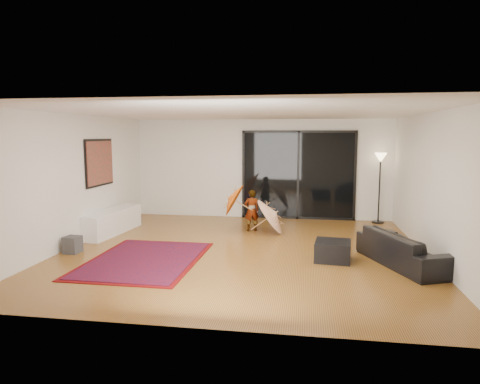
% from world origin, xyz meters
% --- Properties ---
extents(floor, '(7.00, 7.00, 0.00)m').
position_xyz_m(floor, '(0.00, 0.00, 0.00)').
color(floor, olive).
rests_on(floor, ground).
extents(ceiling, '(7.00, 7.00, 0.00)m').
position_xyz_m(ceiling, '(0.00, 0.00, 2.70)').
color(ceiling, white).
rests_on(ceiling, wall_back).
extents(wall_back, '(7.00, 0.00, 7.00)m').
position_xyz_m(wall_back, '(0.00, 3.50, 1.35)').
color(wall_back, silver).
rests_on(wall_back, floor).
extents(wall_front, '(7.00, 0.00, 7.00)m').
position_xyz_m(wall_front, '(0.00, -3.50, 1.35)').
color(wall_front, silver).
rests_on(wall_front, floor).
extents(wall_left, '(0.00, 7.00, 7.00)m').
position_xyz_m(wall_left, '(-3.50, 0.00, 1.35)').
color(wall_left, silver).
rests_on(wall_left, floor).
extents(wall_right, '(0.00, 7.00, 7.00)m').
position_xyz_m(wall_right, '(3.50, 0.00, 1.35)').
color(wall_right, silver).
rests_on(wall_right, floor).
extents(sliding_door, '(3.06, 0.07, 2.40)m').
position_xyz_m(sliding_door, '(1.00, 3.47, 1.20)').
color(sliding_door, black).
rests_on(sliding_door, wall_back).
extents(painting, '(0.04, 1.28, 1.08)m').
position_xyz_m(painting, '(-3.46, 1.00, 1.65)').
color(painting, black).
rests_on(painting, wall_left).
extents(media_console, '(0.68, 2.00, 0.55)m').
position_xyz_m(media_console, '(-3.25, 1.04, 0.27)').
color(media_console, white).
rests_on(media_console, floor).
extents(speaker, '(0.31, 0.31, 0.33)m').
position_xyz_m(speaker, '(-3.25, -0.67, 0.16)').
color(speaker, '#424244').
rests_on(speaker, floor).
extents(persian_rug, '(1.98, 2.75, 0.02)m').
position_xyz_m(persian_rug, '(-1.68, -0.93, 0.01)').
color(persian_rug, '#5A0709').
rests_on(persian_rug, floor).
extents(sofa, '(1.48, 2.14, 0.58)m').
position_xyz_m(sofa, '(2.95, -0.51, 0.29)').
color(sofa, black).
rests_on(sofa, floor).
extents(ottoman, '(0.69, 0.69, 0.36)m').
position_xyz_m(ottoman, '(1.72, -0.41, 0.18)').
color(ottoman, black).
rests_on(ottoman, floor).
extents(floor_lamp, '(0.31, 0.31, 1.82)m').
position_xyz_m(floor_lamp, '(3.10, 3.25, 1.44)').
color(floor_lamp, black).
rests_on(floor_lamp, floor).
extents(child, '(0.42, 0.34, 0.99)m').
position_xyz_m(child, '(-0.05, 1.78, 0.49)').
color(child, '#999999').
rests_on(child, floor).
extents(parasol_orange, '(0.55, 0.84, 0.87)m').
position_xyz_m(parasol_orange, '(-0.60, 1.73, 0.73)').
color(parasol_orange, '#DD5B0B').
rests_on(parasol_orange, child).
extents(parasol_white, '(0.72, 0.95, 0.98)m').
position_xyz_m(parasol_white, '(0.55, 1.63, 0.50)').
color(parasol_white, white).
rests_on(parasol_white, floor).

